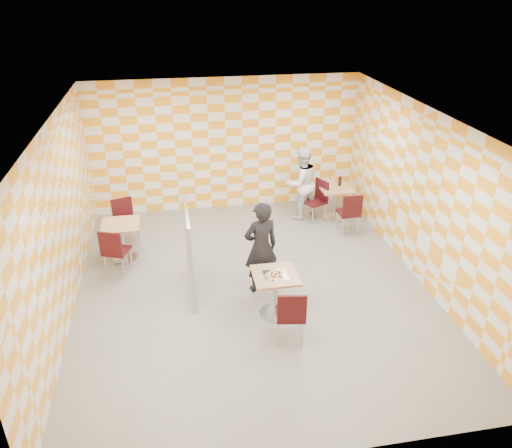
{
  "coord_description": "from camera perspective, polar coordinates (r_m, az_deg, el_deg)",
  "views": [
    {
      "loc": [
        -1.22,
        -7.22,
        4.96
      ],
      "look_at": [
        0.1,
        0.2,
        1.15
      ],
      "focal_mm": 35.0,
      "sensor_mm": 36.0,
      "label": 1
    }
  ],
  "objects": [
    {
      "name": "room_shell",
      "position": [
        8.59,
        -1.06,
        3.05
      ],
      "size": [
        7.0,
        7.0,
        7.0
      ],
      "color": "gray",
      "rests_on": "ground"
    },
    {
      "name": "main_table",
      "position": [
        7.95,
        2.2,
        -7.24
      ],
      "size": [
        0.7,
        0.7,
        0.75
      ],
      "color": "tan",
      "rests_on": "ground"
    },
    {
      "name": "second_table",
      "position": [
        11.2,
        9.01,
        3.03
      ],
      "size": [
        0.7,
        0.7,
        0.75
      ],
      "color": "tan",
      "rests_on": "ground"
    },
    {
      "name": "empty_table",
      "position": [
        9.8,
        -15.09,
        -1.22
      ],
      "size": [
        0.7,
        0.7,
        0.75
      ],
      "color": "tan",
      "rests_on": "ground"
    },
    {
      "name": "chair_main_front",
      "position": [
        7.36,
        4.04,
        -10.13
      ],
      "size": [
        0.49,
        0.49,
        0.92
      ],
      "color": "#360A0E",
      "rests_on": "ground"
    },
    {
      "name": "chair_second_front",
      "position": [
        10.52,
        10.71,
        1.5
      ],
      "size": [
        0.43,
        0.44,
        0.92
      ],
      "color": "#360A0E",
      "rests_on": "ground"
    },
    {
      "name": "chair_second_side",
      "position": [
        11.06,
        7.08,
        3.07
      ],
      "size": [
        0.56,
        0.56,
        0.92
      ],
      "color": "#360A0E",
      "rests_on": "ground"
    },
    {
      "name": "chair_empty_near",
      "position": [
        9.28,
        -15.92,
        -2.75
      ],
      "size": [
        0.54,
        0.55,
        0.92
      ],
      "color": "#360A0E",
      "rests_on": "ground"
    },
    {
      "name": "chair_empty_far",
      "position": [
        10.4,
        -14.8,
        0.74
      ],
      "size": [
        0.54,
        0.54,
        0.92
      ],
      "color": "#360A0E",
      "rests_on": "ground"
    },
    {
      "name": "partition",
      "position": [
        8.44,
        -7.64,
        -3.06
      ],
      "size": [
        0.08,
        1.38,
        1.55
      ],
      "color": "white",
      "rests_on": "ground"
    },
    {
      "name": "man_dark",
      "position": [
        8.39,
        0.56,
        -2.7
      ],
      "size": [
        0.67,
        0.51,
        1.65
      ],
      "primitive_type": "imported",
      "rotation": [
        0.0,
        0.0,
        3.34
      ],
      "color": "black",
      "rests_on": "ground"
    },
    {
      "name": "man_white",
      "position": [
        11.04,
        5.18,
        4.68
      ],
      "size": [
        0.95,
        0.84,
        1.64
      ],
      "primitive_type": "imported",
      "rotation": [
        0.0,
        0.0,
        3.45
      ],
      "color": "white",
      "rests_on": "ground"
    },
    {
      "name": "pizza_on_foil",
      "position": [
        7.8,
        2.26,
        -5.73
      ],
      "size": [
        0.4,
        0.4,
        0.04
      ],
      "color": "silver",
      "rests_on": "main_table"
    },
    {
      "name": "sport_bottle",
      "position": [
        11.1,
        8.46,
        4.71
      ],
      "size": [
        0.06,
        0.06,
        0.2
      ],
      "color": "white",
      "rests_on": "second_table"
    },
    {
      "name": "soda_bottle",
      "position": [
        11.17,
        9.57,
        4.86
      ],
      "size": [
        0.07,
        0.07,
        0.23
      ],
      "color": "black",
      "rests_on": "second_table"
    }
  ]
}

